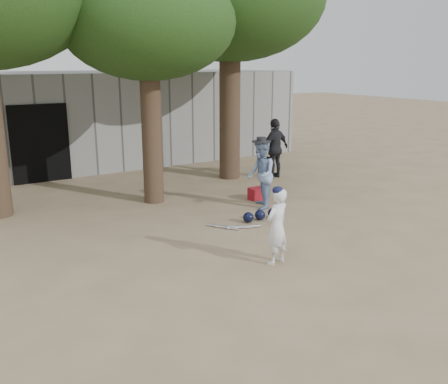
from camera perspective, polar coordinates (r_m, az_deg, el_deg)
ground at (r=8.63m, az=0.21°, el=-8.09°), size 70.00×70.00×0.00m
boy_player at (r=8.44m, az=6.06°, el=-3.95°), size 0.54×0.43×1.32m
spectator_blue at (r=11.59m, az=4.21°, el=2.00°), size 0.91×0.98×1.61m
spectator_dark at (r=14.72m, az=5.87°, el=4.98°), size 1.08×0.60×1.75m
red_bag at (r=12.45m, az=3.89°, el=-0.19°), size 0.43×0.33×0.30m
back_building at (r=17.66m, az=-18.40°, el=7.98°), size 16.00×5.24×3.00m
helmet_row at (r=10.85m, az=4.19°, el=-2.65°), size 0.87×0.28×0.23m
bat_pile at (r=10.34m, az=1.04°, el=-4.01°), size 0.92×0.71×0.06m
tree_row at (r=12.82m, az=-9.76°, el=20.52°), size 11.40×5.80×6.69m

